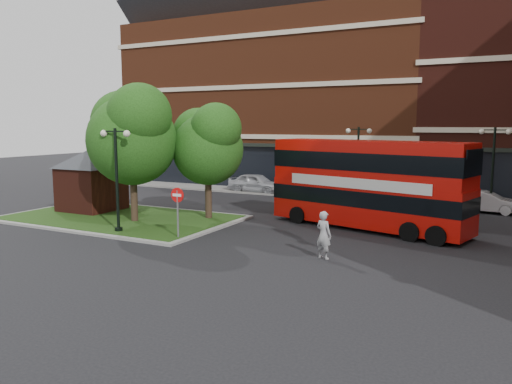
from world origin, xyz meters
The scene contains 15 objects.
ground centered at (0.00, 0.00, 0.00)m, with size 120.00×120.00×0.00m, color black.
pavement_far centered at (0.00, 16.50, 0.06)m, with size 44.00×3.00×0.12m, color slate.
terrace_far_left centered at (-8.00, 24.00, 7.00)m, with size 26.00×12.00×14.00m, color brown.
traffic_island centered at (-8.00, 3.00, 0.07)m, with size 12.60×7.60×0.15m.
kiosk centered at (-11.00, 4.00, 2.32)m, with size 6.51×6.51×3.60m.
tree_island_west centered at (-6.60, 2.58, 4.79)m, with size 5.40×4.71×7.21m.
tree_island_east centered at (-3.58, 5.06, 4.24)m, with size 4.46×3.90×6.29m.
lamp_island centered at (-5.50, 0.20, 2.83)m, with size 1.72×0.36×5.00m.
lamp_far_left centered at (2.00, 14.50, 2.83)m, with size 1.72×0.36×5.00m.
lamp_far_right centered at (10.00, 14.50, 2.83)m, with size 1.72×0.36×5.00m.
bus centered at (4.67, 6.77, 2.52)m, with size 10.31×4.75×3.84m.
woman centered at (4.67, 0.45, 0.94)m, with size 0.68×0.45×1.87m, color #98989B.
car_silver centered at (-6.26, 16.00, 0.74)m, with size 1.75×4.36×1.49m, color #AEB0B5.
car_white centered at (9.77, 14.50, 0.63)m, with size 1.34×3.84×1.27m, color silver.
no_entry_sign centered at (-2.18, 0.40, 1.70)m, with size 0.66×0.08×2.38m.
Camera 1 is at (10.96, -17.51, 5.18)m, focal length 35.00 mm.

